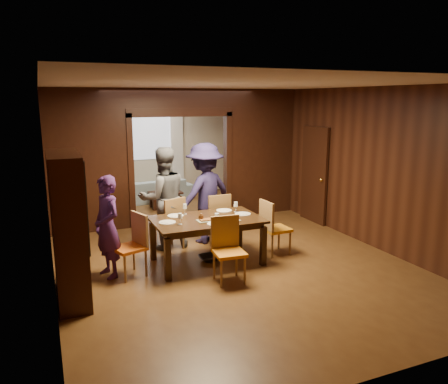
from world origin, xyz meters
name	(u,v)px	position (x,y,z in m)	size (l,w,h in m)	color
floor	(207,243)	(0.00, 0.00, 0.00)	(9.00, 9.00, 0.00)	#573418
ceiling	(206,86)	(0.00, 0.00, 2.90)	(5.50, 9.00, 0.02)	silver
room_walls	(177,153)	(0.00, 1.89, 1.51)	(5.52, 9.01, 2.90)	black
person_purple	(107,227)	(-1.95, -0.90, 0.79)	(0.57, 0.38, 1.57)	#3F1C54
person_grey	(163,198)	(-0.82, 0.06, 0.93)	(0.90, 0.70, 1.85)	#54555C
person_navy	(205,193)	(-0.01, 0.09, 0.94)	(1.22, 0.70, 1.89)	#211B43
sofa	(155,190)	(-0.06, 3.85, 0.29)	(1.98, 0.77, 0.58)	#97B3C6
serving_bowl	(209,215)	(-0.30, -0.90, 0.80)	(0.36, 0.36, 0.09)	black
dining_table	(207,241)	(-0.36, -0.96, 0.38)	(1.77, 1.10, 0.76)	black
coffee_table	(165,200)	(0.00, 3.00, 0.20)	(0.80, 0.50, 0.40)	black
chair_left	(129,246)	(-1.67, -1.04, 0.48)	(0.44, 0.44, 0.97)	#C65412
chair_right	(276,227)	(0.90, -1.03, 0.48)	(0.44, 0.44, 0.97)	orange
chair_far_l	(169,223)	(-0.75, -0.05, 0.48)	(0.44, 0.44, 0.97)	orange
chair_far_r	(216,218)	(0.15, -0.07, 0.48)	(0.44, 0.44, 0.97)	red
chair_near	(229,251)	(-0.34, -1.82, 0.48)	(0.44, 0.44, 0.97)	orange
hutch	(68,228)	(-2.53, -1.50, 1.00)	(0.40, 1.20, 2.00)	black
door_right	(314,175)	(2.70, 0.50, 1.05)	(0.06, 0.90, 2.10)	black
window_far	(150,135)	(0.00, 4.44, 1.70)	(1.20, 0.03, 1.30)	silver
curtain_left	(123,153)	(-0.75, 4.40, 1.25)	(0.35, 0.06, 2.40)	white
curtain_right	(177,151)	(0.75, 4.40, 1.25)	(0.35, 0.06, 2.40)	white
plate_left	(167,222)	(-1.03, -0.95, 0.77)	(0.27, 0.27, 0.01)	silver
plate_far_l	(176,216)	(-0.79, -0.62, 0.77)	(0.27, 0.27, 0.01)	white
plate_far_r	(224,210)	(0.09, -0.60, 0.77)	(0.27, 0.27, 0.01)	white
plate_right	(243,214)	(0.30, -0.94, 0.77)	(0.27, 0.27, 0.01)	silver
plate_near	(216,224)	(-0.35, -1.32, 0.77)	(0.27, 0.27, 0.01)	silver
platter_a	(206,220)	(-0.42, -1.10, 0.78)	(0.30, 0.20, 0.04)	gray
platter_b	(230,220)	(-0.07, -1.23, 0.78)	(0.30, 0.20, 0.04)	gray
wineglass_left	(180,219)	(-0.87, -1.12, 0.85)	(0.08, 0.08, 0.18)	white
wineglass_far	(185,209)	(-0.61, -0.56, 0.85)	(0.08, 0.08, 0.18)	white
wineglass_right	(236,207)	(0.25, -0.76, 0.85)	(0.08, 0.08, 0.18)	silver
tumbler	(217,218)	(-0.29, -1.21, 0.83)	(0.07, 0.07, 0.14)	silver
condiment_jar	(201,217)	(-0.49, -1.03, 0.82)	(0.08, 0.08, 0.11)	#452610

